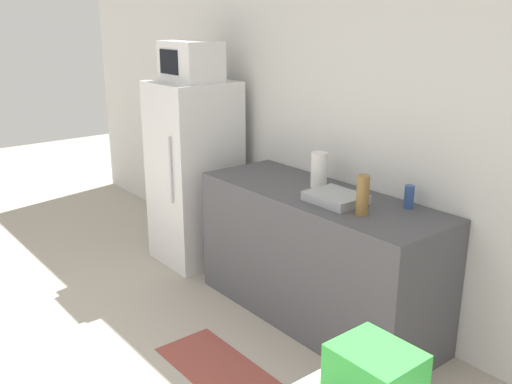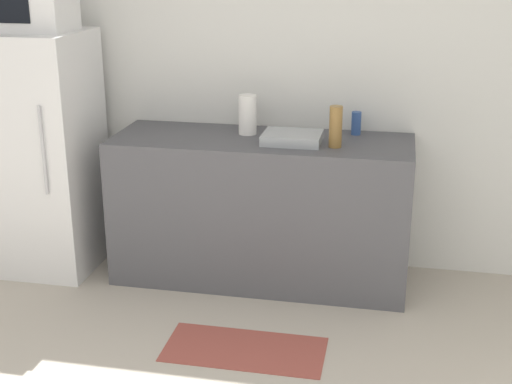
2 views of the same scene
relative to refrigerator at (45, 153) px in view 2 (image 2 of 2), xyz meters
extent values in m
cube|color=silver|center=(1.40, 0.44, 0.52)|extent=(8.00, 0.06, 2.60)
cube|color=silver|center=(0.00, 0.00, 0.00)|extent=(0.61, 0.63, 1.55)
cylinder|color=#B7B7BC|center=(0.17, -0.33, 0.12)|extent=(0.02, 0.02, 0.54)
cube|color=white|center=(0.00, 0.00, 0.93)|extent=(0.49, 0.35, 0.32)
cube|color=black|center=(-0.05, -0.18, 0.93)|extent=(0.27, 0.01, 0.19)
cube|color=#4C4C51|center=(1.41, 0.08, -0.31)|extent=(1.85, 0.65, 0.92)
cube|color=#9EA3A8|center=(1.61, 0.03, 0.18)|extent=(0.35, 0.28, 0.06)
cylinder|color=olive|center=(1.87, -0.02, 0.27)|extent=(0.08, 0.08, 0.24)
cylinder|color=#2D4C8C|center=(1.97, 0.30, 0.22)|extent=(0.06, 0.06, 0.14)
cylinder|color=white|center=(1.30, 0.18, 0.27)|extent=(0.11, 0.11, 0.25)
cube|color=#99473D|center=(1.49, -0.83, -0.77)|extent=(0.86, 0.41, 0.01)
camera|label=1|loc=(3.98, -2.53, 1.30)|focal=40.00mm
camera|label=2|loc=(2.21, -4.07, 1.27)|focal=50.00mm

